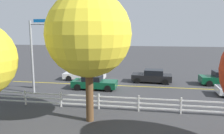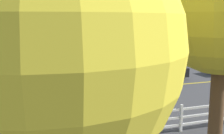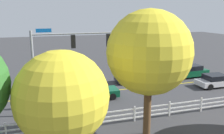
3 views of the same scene
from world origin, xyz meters
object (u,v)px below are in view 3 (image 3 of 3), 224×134
Objects in this scene: car_4 at (67,82)px; car_2 at (94,92)px; car_0 at (135,76)px; car_3 at (190,71)px; car_1 at (216,80)px; tree_0 at (149,53)px; tree_1 at (62,98)px.

car_2 is at bearing 115.38° from car_4.
car_0 is 7.63m from car_4.
car_3 is at bearing 17.04° from car_2.
tree_0 is at bearing -147.15° from car_1.
car_1 is at bearing 162.50° from car_4.
car_0 is 0.70× the size of tree_1.
car_2 is 13.46m from car_3.
car_3 is (-7.32, 0.06, 0.03)m from car_0.
car_2 is 0.69× the size of tree_1.
tree_0 reaches higher than car_3.
car_2 is (13.33, -0.31, -0.01)m from car_1.
tree_0 is (-3.62, 11.42, 4.75)m from car_4.
car_1 is 0.96× the size of car_3.
car_2 is 0.54× the size of tree_0.
tree_1 is at bearing -149.13° from car_1.
car_3 is (-12.93, -3.75, 0.08)m from car_2.
tree_1 reaches higher than car_4.
car_4 is (7.63, -0.02, -0.02)m from car_0.
car_4 is (2.02, -3.82, 0.03)m from car_2.
tree_0 is (4.01, 11.40, 4.73)m from car_0.
tree_1 is at bearing 79.90° from car_4.
car_3 is 16.71m from tree_0.
car_4 is (15.34, -4.14, 0.02)m from car_1.
car_2 is at bearing -110.95° from tree_1.
tree_1 is (9.52, 14.02, 3.43)m from car_0.
car_1 is at bearing 93.06° from car_3.
tree_1 reaches higher than car_2.
tree_0 is 1.29× the size of tree_1.
car_2 is 0.90× the size of car_4.
car_3 is at bearing 177.28° from car_4.
tree_0 is at bearing 73.99° from car_0.
car_3 is at bearing 96.55° from car_1.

